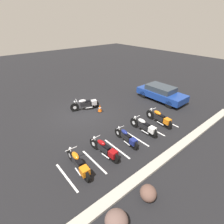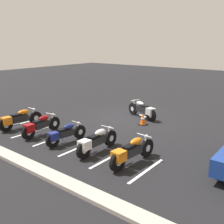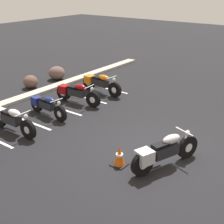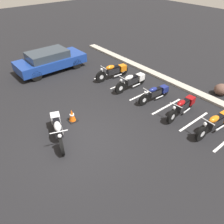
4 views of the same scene
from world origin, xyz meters
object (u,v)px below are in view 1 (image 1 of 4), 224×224
Objects in this scene: motorcycle_silver_featured at (86,104)px; landscape_rock_0 at (116,221)px; landscape_rock_1 at (148,193)px; parked_bike_4 at (78,164)px; parked_bike_0 at (160,118)px; parked_bike_3 at (105,149)px; parked_bike_2 at (127,137)px; parked_bike_1 at (145,126)px; traffic_cone at (100,108)px; car_blue at (161,93)px.

landscape_rock_0 is at bearing 83.91° from motorcycle_silver_featured.
landscape_rock_0 is 1.13× the size of landscape_rock_1.
parked_bike_0 is at bearing -84.89° from parked_bike_4.
parked_bike_3 is 3.65m from landscape_rock_0.
parked_bike_3 is (2.18, 5.20, -0.03)m from motorcycle_silver_featured.
parked_bike_0 is 3.24m from parked_bike_2.
parked_bike_1 reaches higher than landscape_rock_1.
parked_bike_0 reaches higher than parked_bike_3.
traffic_cone is at bearing -122.84° from landscape_rock_0.
landscape_rock_0 is (0.32, 3.07, -0.13)m from parked_bike_4.
parked_bike_1 is at bearing -82.81° from parked_bike_2.
parked_bike_0 is at bearing -94.23° from parked_bike_3.
motorcycle_silver_featured reaches higher than parked_bike_1.
car_blue reaches higher than parked_bike_4.
motorcycle_silver_featured is 5.22m from parked_bike_1.
landscape_rock_1 is 1.24× the size of traffic_cone.
parked_bike_0 is at bearing -147.98° from landscape_rock_1.
motorcycle_silver_featured is 5.22m from parked_bike_2.
parked_bike_4 reaches higher than landscape_rock_0.
parked_bike_2 is 0.47× the size of car_blue.
parked_bike_4 is at bearing 74.31° from motorcycle_silver_featured.
car_blue is 5.77m from traffic_cone.
motorcycle_silver_featured is at bearing -31.73° from parked_bike_4.
parked_bike_3 is at bearing 91.35° from parked_bike_1.
car_blue is 11.64m from landscape_rock_0.
parked_bike_1 reaches higher than landscape_rock_0.
parked_bike_4 is 3.81× the size of traffic_cone.
traffic_cone is (-4.71, -7.30, -0.06)m from landscape_rock_0.
landscape_rock_1 reaches higher than traffic_cone.
car_blue reaches higher than landscape_rock_0.
parked_bike_1 is at bearing -64.58° from car_blue.
parked_bike_4 is (1.60, 0.03, 0.02)m from parked_bike_3.
parked_bike_1 is at bearing 96.53° from traffic_cone.
parked_bike_4 is at bearing 85.75° from parked_bike_3.
parked_bike_1 is 3.70× the size of traffic_cone.
parked_bike_3 is 2.63× the size of landscape_rock_0.
parked_bike_1 is 1.64m from parked_bike_2.
landscape_rock_1 is at bearing 127.19° from parked_bike_0.
parked_bike_0 is 4.86m from parked_bike_3.
parked_bike_1 is 6.09m from landscape_rock_0.
parked_bike_2 is at bearing -85.25° from parked_bike_4.
landscape_rock_1 is at bearing 94.15° from motorcycle_silver_featured.
landscape_rock_1 is (3.47, 3.18, -0.16)m from parked_bike_1.
parked_bike_4 reaches higher than parked_bike_3.
car_blue is at bearing -78.43° from parked_bike_3.
parked_bike_0 is 4.20m from car_blue.
parked_bike_1 is 4.71m from landscape_rock_1.
parked_bike_1 is 5.57m from car_blue.
parked_bike_4 is 10.21m from car_blue.
car_blue is 5.20× the size of landscape_rock_0.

